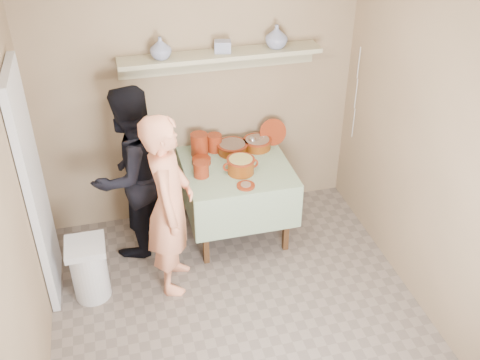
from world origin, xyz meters
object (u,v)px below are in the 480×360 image
object	(u,v)px
person_helper	(131,174)
serving_table	(236,176)
cazuela_rice	(241,164)
trash_bin	(89,270)
person_cook	(170,205)

from	to	relation	value
person_helper	serving_table	size ratio (longest dim) A/B	1.68
cazuela_rice	trash_bin	distance (m)	1.58
serving_table	trash_bin	size ratio (longest dim) A/B	1.74
person_cook	trash_bin	bearing A→B (deg)	103.74
cazuela_rice	person_cook	bearing A→B (deg)	-149.15
trash_bin	person_cook	bearing A→B (deg)	0.38
person_helper	serving_table	distance (m)	0.97
person_cook	serving_table	bearing A→B (deg)	-38.20
person_cook	person_helper	bearing A→B (deg)	38.22
serving_table	person_cook	bearing A→B (deg)	-141.56
person_cook	cazuela_rice	world-z (taller)	person_cook
serving_table	cazuela_rice	world-z (taller)	cazuela_rice
person_helper	cazuela_rice	world-z (taller)	person_helper
person_helper	cazuela_rice	xyz separation A→B (m)	(0.96, -0.14, 0.03)
person_cook	cazuela_rice	distance (m)	0.82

